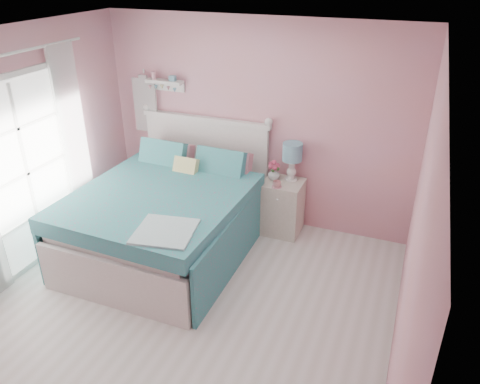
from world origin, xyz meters
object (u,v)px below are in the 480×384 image
Objects in this scene: nightstand at (282,207)px; table_lamp at (292,155)px; bed at (168,218)px; teacup at (277,184)px; vase at (274,174)px.

nightstand is 0.70m from table_lamp.
bed is 1.36m from teacup.
table_lamp is at bearing 17.98° from vase.
bed reaches higher than nightstand.
bed is 1.41m from vase.
table_lamp is 3.15× the size of vase.
table_lamp is 0.34m from vase.
table_lamp is 0.41m from teacup.
teacup is at bearing 35.45° from bed.
vase reaches higher than nightstand.
teacup is (-0.03, -0.16, 0.39)m from nightstand.
vase is (-0.21, -0.07, -0.26)m from table_lamp.
bed is at bearing -146.34° from teacup.
nightstand is 1.44× the size of table_lamp.
nightstand is at bearing -14.07° from vase.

